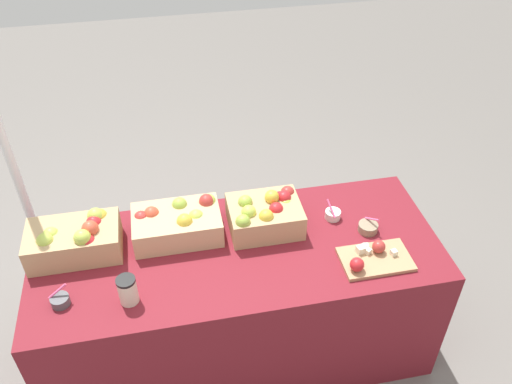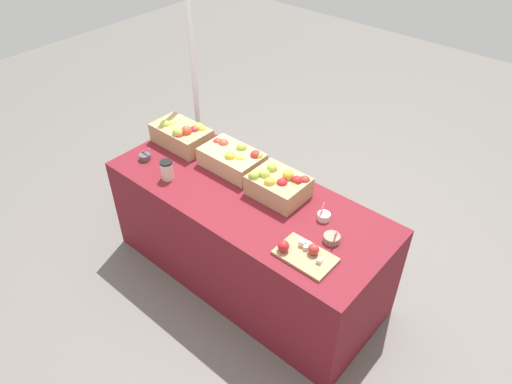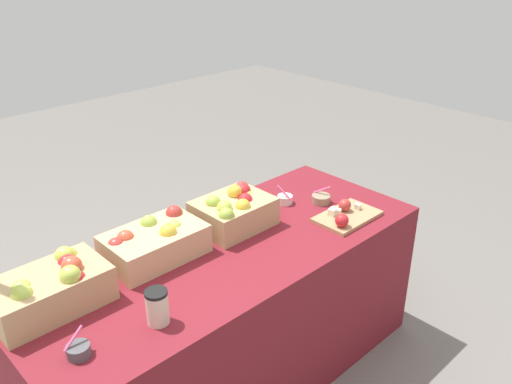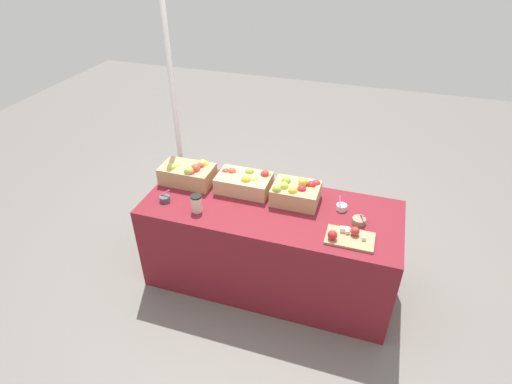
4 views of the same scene
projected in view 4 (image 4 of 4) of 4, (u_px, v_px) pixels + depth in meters
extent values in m
plane|color=slate|center=(269.00, 278.00, 3.43)|extent=(10.00, 10.00, 0.00)
cube|color=maroon|center=(270.00, 245.00, 3.23)|extent=(1.90, 0.76, 0.74)
cube|color=tan|center=(188.00, 174.00, 3.27)|extent=(0.41, 0.25, 0.14)
sphere|color=#B2C64C|center=(172.00, 168.00, 3.22)|extent=(0.08, 0.08, 0.08)
sphere|color=#B2C64C|center=(189.00, 171.00, 3.15)|extent=(0.08, 0.08, 0.08)
sphere|color=#B2C64C|center=(203.00, 164.00, 3.26)|extent=(0.08, 0.08, 0.08)
sphere|color=#D14C33|center=(195.00, 169.00, 3.18)|extent=(0.08, 0.08, 0.08)
sphere|color=#B2C64C|center=(177.00, 167.00, 3.26)|extent=(0.08, 0.08, 0.08)
sphere|color=red|center=(200.00, 168.00, 3.24)|extent=(0.08, 0.08, 0.08)
sphere|color=red|center=(191.00, 175.00, 3.16)|extent=(0.08, 0.08, 0.08)
sphere|color=gold|center=(205.00, 166.00, 3.27)|extent=(0.08, 0.08, 0.08)
cube|color=tan|center=(244.00, 183.00, 3.17)|extent=(0.41, 0.26, 0.13)
sphere|color=#B2C64C|center=(267.00, 175.00, 3.16)|extent=(0.07, 0.07, 0.07)
sphere|color=#D14C33|center=(232.00, 172.00, 3.20)|extent=(0.07, 0.07, 0.07)
sphere|color=#B2332D|center=(226.00, 173.00, 3.21)|extent=(0.07, 0.07, 0.07)
sphere|color=#B2C64C|center=(254.00, 181.00, 3.11)|extent=(0.07, 0.07, 0.07)
sphere|color=#99B742|center=(250.00, 172.00, 3.19)|extent=(0.07, 0.07, 0.07)
sphere|color=gold|center=(246.00, 180.00, 3.08)|extent=(0.07, 0.07, 0.07)
sphere|color=#B2332D|center=(265.00, 175.00, 3.15)|extent=(0.07, 0.07, 0.07)
cube|color=tan|center=(296.00, 194.00, 3.04)|extent=(0.34, 0.27, 0.13)
sphere|color=red|center=(311.00, 186.00, 3.01)|extent=(0.07, 0.07, 0.07)
sphere|color=gold|center=(292.00, 191.00, 2.95)|extent=(0.07, 0.07, 0.07)
sphere|color=#B2332D|center=(316.00, 184.00, 3.05)|extent=(0.07, 0.07, 0.07)
sphere|color=red|center=(302.00, 190.00, 2.97)|extent=(0.07, 0.07, 0.07)
sphere|color=#99B742|center=(311.00, 190.00, 3.01)|extent=(0.07, 0.07, 0.07)
sphere|color=gold|center=(303.00, 183.00, 3.01)|extent=(0.07, 0.07, 0.07)
sphere|color=red|center=(310.00, 186.00, 3.05)|extent=(0.07, 0.07, 0.07)
sphere|color=#B2C64C|center=(284.00, 186.00, 3.00)|extent=(0.07, 0.07, 0.07)
sphere|color=#99B742|center=(286.00, 181.00, 3.06)|extent=(0.07, 0.07, 0.07)
sphere|color=#99B742|center=(277.00, 190.00, 2.96)|extent=(0.07, 0.07, 0.07)
cube|color=tan|center=(350.00, 238.00, 2.71)|extent=(0.32, 0.20, 0.02)
cube|color=beige|center=(348.00, 229.00, 2.75)|extent=(0.03, 0.03, 0.03)
cube|color=beige|center=(343.00, 229.00, 2.75)|extent=(0.04, 0.04, 0.03)
cube|color=beige|center=(364.00, 238.00, 2.68)|extent=(0.03, 0.03, 0.03)
sphere|color=#B2332D|center=(355.00, 231.00, 2.71)|extent=(0.06, 0.06, 0.06)
sphere|color=red|center=(332.00, 235.00, 2.67)|extent=(0.06, 0.06, 0.06)
cube|color=beige|center=(347.00, 232.00, 2.73)|extent=(0.03, 0.03, 0.03)
cylinder|color=gray|center=(359.00, 221.00, 2.85)|extent=(0.09, 0.09, 0.04)
cylinder|color=#EA598C|center=(362.00, 215.00, 2.83)|extent=(0.04, 0.08, 0.05)
cylinder|color=#4C4C51|center=(165.00, 199.00, 3.07)|extent=(0.08, 0.08, 0.04)
cylinder|color=#EA598C|center=(165.00, 193.00, 3.06)|extent=(0.08, 0.03, 0.06)
cylinder|color=silver|center=(341.00, 207.00, 2.98)|extent=(0.08, 0.08, 0.04)
cylinder|color=#EA598C|center=(340.00, 202.00, 2.95)|extent=(0.03, 0.08, 0.07)
cylinder|color=beige|center=(197.00, 204.00, 2.95)|extent=(0.08, 0.08, 0.12)
cylinder|color=black|center=(196.00, 196.00, 2.91)|extent=(0.08, 0.08, 0.01)
cylinder|color=white|center=(177.00, 126.00, 3.55)|extent=(0.04, 0.04, 2.02)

